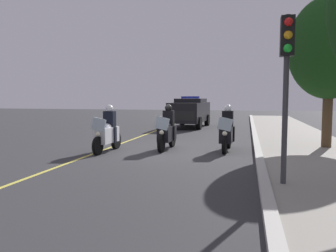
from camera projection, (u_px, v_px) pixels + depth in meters
name	position (u px, v px, depth m)	size (l,w,h in m)	color
ground_plane	(167.00, 150.00, 12.93)	(80.00, 80.00, 0.00)	#333335
curb_strip	(258.00, 151.00, 12.18)	(48.00, 0.24, 0.15)	#B7B5AD
sidewalk_strip	(315.00, 154.00, 11.76)	(48.00, 3.60, 0.10)	gray
lane_stripe_center	(110.00, 148.00, 13.46)	(48.00, 0.12, 0.01)	#E0D14C
police_motorcycle_lead_left	(107.00, 133.00, 12.44)	(2.14, 0.60, 1.72)	black
police_motorcycle_lead_right	(167.00, 131.00, 12.98)	(2.14, 0.60, 1.72)	black
police_motorcycle_trailing	(227.00, 132.00, 12.64)	(2.14, 0.60, 1.72)	black
police_suv	(190.00, 111.00, 22.69)	(4.99, 2.27, 2.05)	black
traffic_light	(287.00, 61.00, 7.27)	(0.38, 0.28, 3.63)	#38383D
tree_mid_block	(330.00, 48.00, 12.68)	(3.04, 3.04, 5.66)	#4C3823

